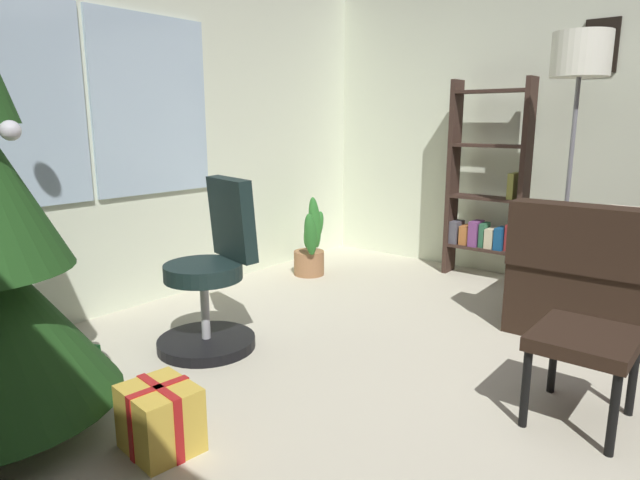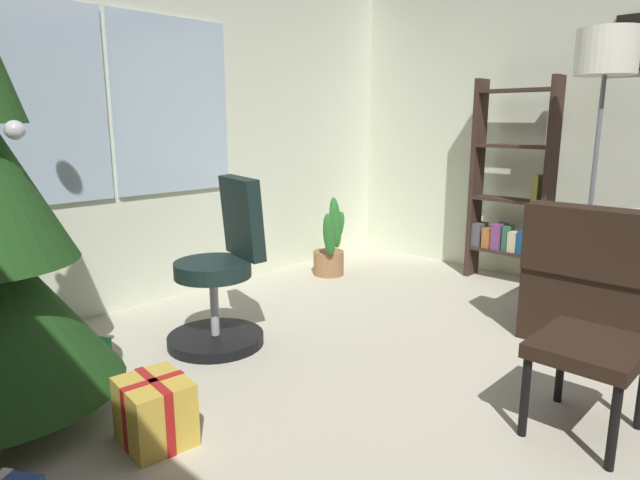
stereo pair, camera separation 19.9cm
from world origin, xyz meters
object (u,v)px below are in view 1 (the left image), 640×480
at_px(gift_box_green, 53,369).
at_px(floor_lamp, 579,75).
at_px(bookshelf, 487,195).
at_px(gift_box_gold, 160,418).
at_px(potted_plant, 311,246).
at_px(footstool, 584,346).
at_px(office_chair, 213,283).

bearing_deg(gift_box_green, floor_lamp, -30.36).
xyz_separation_m(bookshelf, floor_lamp, (-0.38, -0.72, 0.88)).
height_order(gift_box_gold, floor_lamp, floor_lamp).
distance_m(gift_box_gold, floor_lamp, 3.22).
distance_m(gift_box_green, potted_plant, 2.37).
bearing_deg(footstool, gift_box_green, 120.68).
relative_size(footstool, floor_lamp, 0.25).
bearing_deg(footstool, office_chair, 103.87).
relative_size(bookshelf, floor_lamp, 0.88).
bearing_deg(office_chair, potted_plant, 19.60).
height_order(footstool, gift_box_green, footstool).
height_order(bookshelf, potted_plant, bookshelf).
height_order(bookshelf, floor_lamp, floor_lamp).
height_order(gift_box_green, potted_plant, potted_plant).
relative_size(office_chair, bookshelf, 0.60).
relative_size(bookshelf, potted_plant, 2.47).
bearing_deg(gift_box_green, gift_box_gold, -89.95).
bearing_deg(potted_plant, office_chair, -160.40).
height_order(footstool, office_chair, office_chair).
distance_m(bookshelf, floor_lamp, 1.20).
relative_size(gift_box_green, bookshelf, 0.28).
distance_m(footstool, potted_plant, 2.64).
xyz_separation_m(gift_box_green, floor_lamp, (2.79, -1.63, 1.51)).
bearing_deg(bookshelf, footstool, -146.94).
bearing_deg(gift_box_gold, potted_plant, 26.61).
xyz_separation_m(footstool, bookshelf, (1.89, 1.23, 0.35)).
bearing_deg(bookshelf, gift_box_gold, 179.87).
distance_m(gift_box_gold, office_chair, 1.06).
distance_m(gift_box_gold, potted_plant, 2.63).
relative_size(gift_box_green, potted_plant, 0.70).
height_order(gift_box_gold, bookshelf, bookshelf).
bearing_deg(office_chair, bookshelf, -15.13).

